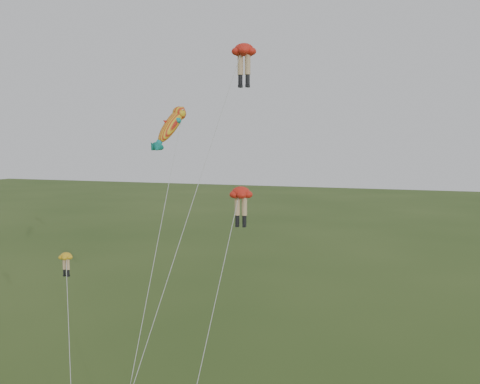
% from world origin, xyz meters
% --- Properties ---
extents(legs_kite_red_high, '(4.07, 10.23, 20.12)m').
position_xyz_m(legs_kite_red_high, '(2.02, 6.68, 19.26)').
color(legs_kite_red_high, red).
rests_on(legs_kite_red_high, ground).
extents(legs_kite_red_mid, '(1.44, 8.02, 12.01)m').
position_xyz_m(legs_kite_red_mid, '(2.90, 3.82, 11.29)').
color(legs_kite_red_mid, red).
rests_on(legs_kite_red_mid, ground).
extents(legs_kite_yellow, '(3.04, 3.67, 8.45)m').
position_xyz_m(legs_kite_yellow, '(-5.73, 0.30, 7.50)').
color(legs_kite_yellow, gold).
rests_on(legs_kite_yellow, ground).
extents(fish_kite, '(2.57, 10.07, 16.83)m').
position_xyz_m(fish_kite, '(-2.35, 6.15, 15.36)').
color(fish_kite, yellow).
rests_on(fish_kite, ground).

